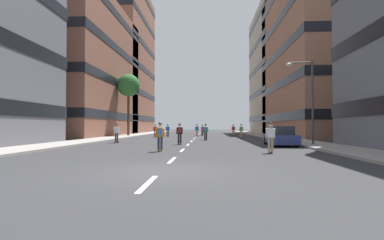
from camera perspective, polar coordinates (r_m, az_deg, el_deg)
ground_plane at (r=35.43m, az=0.70°, el=-3.73°), size 156.46×156.46×0.00m
sidewalk_left at (r=40.41m, az=-13.66°, el=-3.28°), size 3.36×71.71×0.14m
sidewalk_right at (r=39.58m, az=15.82°, el=-3.32°), size 3.36×71.71×0.14m
lane_markings at (r=37.35m, az=0.84°, el=-3.59°), size 0.16×62.20×0.01m
building_left_mid at (r=46.59m, az=-24.84°, el=9.52°), size 16.55×22.95×20.09m
building_left_far at (r=63.46m, az=-17.11°, el=11.80°), size 16.55×20.22×31.37m
building_right_mid at (r=45.48m, az=27.78°, el=11.78°), size 16.55×22.56×23.16m
building_right_far at (r=61.85m, az=20.92°, el=9.50°), size 16.55×18.76×25.75m
parked_car_near at (r=22.39m, az=18.00°, el=-3.36°), size 1.82×4.40×1.52m
street_tree_near at (r=41.80m, az=-13.18°, el=6.99°), size 3.35×3.35×9.12m
streetlamp_right at (r=23.23m, az=23.13°, el=5.25°), size 2.13×0.30×6.50m
skater_0 at (r=36.65m, az=-7.70°, el=-2.09°), size 0.56×0.92×1.78m
skater_1 at (r=39.26m, az=1.05°, el=-2.00°), size 0.56×0.92×1.78m
skater_2 at (r=29.07m, az=2.88°, el=-2.28°), size 0.56×0.92×1.78m
skater_3 at (r=16.16m, az=16.17°, el=-3.21°), size 0.56×0.92×1.78m
skater_4 at (r=42.68m, az=2.20°, el=-1.94°), size 0.56×0.92×1.78m
skater_5 at (r=25.46m, az=-15.55°, el=-2.46°), size 0.56×0.92×1.78m
skater_6 at (r=38.33m, az=-5.12°, el=-2.06°), size 0.54×0.91×1.78m
skater_7 at (r=43.46m, az=8.68°, el=-1.95°), size 0.53×0.90×1.78m
skater_8 at (r=35.29m, az=10.27°, el=-2.07°), size 0.56×0.92×1.78m
skater_9 at (r=16.62m, az=-6.73°, el=-3.09°), size 0.55×0.91×1.78m
skater_10 at (r=22.57m, az=-2.60°, el=-2.59°), size 0.57×0.92×1.78m
skater_11 at (r=44.84m, az=2.21°, el=-1.90°), size 0.55×0.91×1.78m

